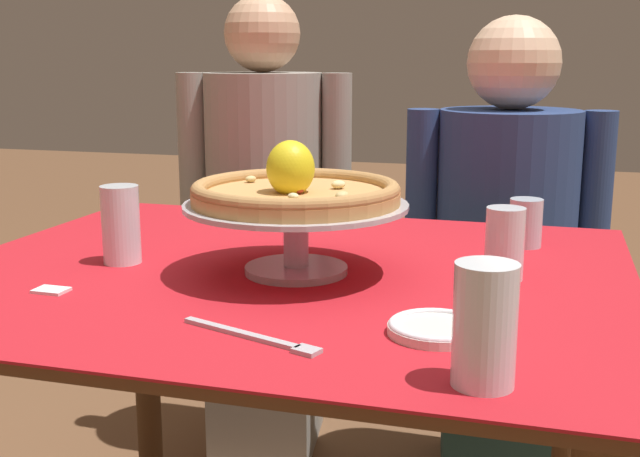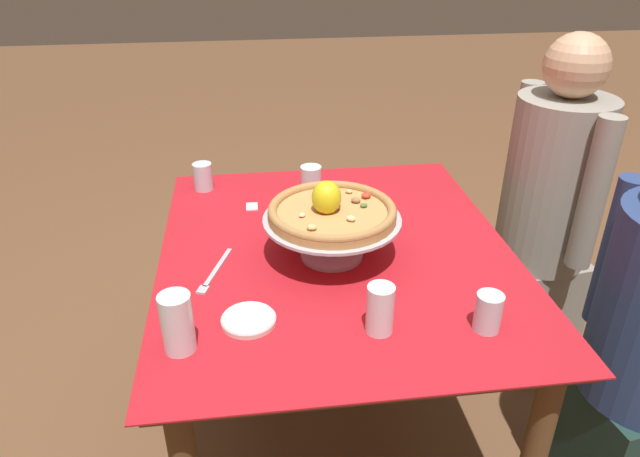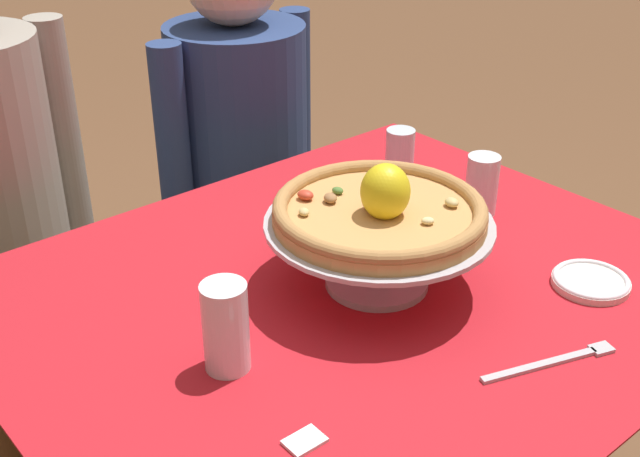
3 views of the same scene
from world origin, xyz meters
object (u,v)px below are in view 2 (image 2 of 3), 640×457
water_glass_side_right (380,312)px  water_glass_side_left (311,189)px  sugar_packet (252,207)px  diner_left (543,225)px  pizza (332,210)px  side_plate (249,319)px  dinner_fork (214,273)px  pizza_stand (332,229)px  water_glass_front_right (178,327)px  water_glass_front_left (203,178)px  water_glass_back_right (488,314)px

water_glass_side_right → water_glass_side_left: bearing=-173.1°
sugar_packet → diner_left: 1.03m
water_glass_side_right → sugar_packet: (-0.66, -0.27, -0.05)m
pizza → water_glass_side_left: size_ratio=2.51×
pizza → side_plate: (0.26, -0.23, -0.13)m
water_glass_side_left → dinner_fork: water_glass_side_left is taller
pizza_stand → dinner_fork: bearing=-81.2°
water_glass_front_right → water_glass_side_left: size_ratio=1.02×
pizza → water_glass_front_left: bearing=-143.2°
side_plate → dinner_fork: (-0.22, -0.08, -0.01)m
water_glass_front_right → sugar_packet: water_glass_front_right is taller
water_glass_side_right → side_plate: water_glass_side_right is taller
water_glass_back_right → sugar_packet: size_ratio=1.82×
water_glass_side_left → dinner_fork: size_ratio=0.64×
water_glass_back_right → side_plate: (-0.09, -0.53, -0.03)m
side_plate → dinner_fork: side_plate is taller
water_glass_side_left → pizza_stand: bearing=3.6°
water_glass_side_right → side_plate: size_ratio=0.92×
diner_left → water_glass_side_left: bearing=-87.0°
diner_left → sugar_packet: bearing=-88.4°
dinner_fork → water_glass_side_right: bearing=53.0°
pizza_stand → sugar_packet: size_ratio=7.34×
water_glass_back_right → sugar_packet: 0.85m
pizza_stand → sugar_packet: pizza_stand is taller
pizza → water_glass_back_right: bearing=40.1°
water_glass_front_left → water_glass_side_right: bearing=27.3°
water_glass_side_left → water_glass_side_right: bearing=6.9°
water_glass_front_left → water_glass_side_left: bearing=62.9°
water_glass_back_right → side_plate: size_ratio=0.72×
side_plate → sugar_packet: bearing=177.7°
pizza_stand → diner_left: bearing=113.5°
pizza_stand → water_glass_side_left: bearing=-176.4°
water_glass_front_right → water_glass_side_left: 0.74m
water_glass_side_right → diner_left: (-0.68, 0.75, -0.20)m
pizza → water_glass_side_left: 0.32m
pizza_stand → diner_left: size_ratio=0.29×
water_glass_front_right → water_glass_side_right: water_glass_front_right is taller
pizza_stand → side_plate: (0.26, -0.23, -0.08)m
water_glass_front_right → water_glass_side_right: (-0.00, 0.44, -0.01)m
pizza_stand → dinner_fork: 0.33m
dinner_fork → pizza: bearing=98.9°
water_glass_back_right → diner_left: bearing=144.1°
water_glass_side_left → sugar_packet: (-0.01, -0.19, -0.06)m
water_glass_front_right → water_glass_side_right: 0.44m
pizza → dinner_fork: bearing=-81.1°
water_glass_back_right → water_glass_side_left: 0.74m
pizza_stand → side_plate: size_ratio=2.90×
water_glass_side_left → diner_left: bearing=93.0°
dinner_fork → sugar_packet: 0.39m
water_glass_side_left → side_plate: bearing=-20.2°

